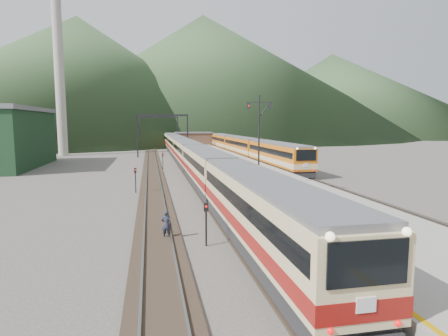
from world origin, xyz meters
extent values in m
plane|color=#47423D|center=(0.00, 0.00, 0.00)|extent=(400.00, 400.00, 0.00)
cube|color=black|center=(0.00, 40.00, 0.06)|extent=(2.60, 200.00, 0.12)
cube|color=slate|center=(-0.72, 40.00, 0.16)|extent=(0.10, 200.00, 0.14)
cube|color=slate|center=(0.72, 40.00, 0.16)|extent=(0.10, 200.00, 0.14)
cube|color=black|center=(-5.00, 40.00, 0.06)|extent=(2.60, 200.00, 0.12)
cube|color=slate|center=(-5.72, 40.00, 0.16)|extent=(0.10, 200.00, 0.14)
cube|color=slate|center=(-4.28, 40.00, 0.16)|extent=(0.10, 200.00, 0.14)
cube|color=black|center=(11.50, 40.00, 0.06)|extent=(2.60, 200.00, 0.12)
cube|color=slate|center=(10.78, 40.00, 0.16)|extent=(0.10, 200.00, 0.14)
cube|color=slate|center=(12.22, 40.00, 0.16)|extent=(0.10, 200.00, 0.14)
cube|color=gray|center=(5.60, 38.00, 0.50)|extent=(8.00, 100.00, 1.00)
cube|color=black|center=(-7.50, 55.00, 4.00)|extent=(0.25, 0.25, 8.00)
cube|color=black|center=(1.80, 55.00, 4.00)|extent=(0.25, 0.25, 8.00)
cube|color=black|center=(-2.85, 55.00, 7.80)|extent=(9.30, 0.22, 0.35)
cube|color=black|center=(-7.50, 80.00, 4.00)|extent=(0.25, 0.25, 8.00)
cube|color=black|center=(1.80, 80.00, 4.00)|extent=(0.25, 0.25, 8.00)
cube|color=black|center=(-2.85, 80.00, 7.80)|extent=(9.30, 0.22, 0.35)
cylinder|color=#9E998E|center=(-22.00, 62.00, 15.00)|extent=(1.80, 1.80, 30.00)
cube|color=brown|center=(5.60, 78.00, 2.40)|extent=(9.00, 4.00, 2.80)
cube|color=slate|center=(5.60, 78.00, 3.95)|extent=(9.40, 4.40, 0.30)
cone|color=#2F4E28|center=(-40.00, 190.00, 30.00)|extent=(180.00, 180.00, 60.00)
cone|color=#2F4E28|center=(30.00, 230.00, 37.50)|extent=(220.00, 220.00, 75.00)
cone|color=#2F4E28|center=(110.00, 210.00, 25.00)|extent=(160.00, 160.00, 50.00)
cube|color=#D7BF85|center=(0.00, 1.13, 1.89)|extent=(2.72, 18.26, 3.31)
cube|color=#D7BF85|center=(0.00, 19.89, 1.89)|extent=(2.72, 18.26, 3.31)
cube|color=#D7BF85|center=(0.00, 38.64, 1.89)|extent=(2.72, 18.26, 3.31)
cube|color=#D7BF85|center=(0.00, 57.40, 1.89)|extent=(2.72, 18.26, 3.31)
cube|color=#D7BF85|center=(0.00, 76.16, 1.89)|extent=(2.72, 18.26, 3.31)
cube|color=#C76411|center=(11.50, 31.56, 1.94)|extent=(2.80, 18.85, 3.42)
cube|color=#C76411|center=(11.50, 50.91, 1.94)|extent=(2.80, 18.85, 3.42)
cube|color=#C76411|center=(11.50, 70.25, 1.94)|extent=(2.80, 18.85, 3.42)
cylinder|color=black|center=(3.77, 14.29, 4.82)|extent=(0.14, 0.14, 7.64)
cube|color=black|center=(3.77, 14.29, 8.04)|extent=(2.10, 0.79, 0.07)
cube|color=black|center=(2.92, 14.59, 7.74)|extent=(0.30, 0.25, 0.50)
cube|color=black|center=(4.62, 13.99, 7.74)|extent=(0.30, 0.25, 0.50)
cylinder|color=black|center=(-2.54, 2.40, 1.00)|extent=(0.10, 0.10, 2.00)
cube|color=black|center=(-2.54, 2.40, 2.05)|extent=(0.23, 0.17, 0.45)
cylinder|color=black|center=(-3.57, 35.81, 1.00)|extent=(0.10, 0.10, 2.00)
cube|color=black|center=(-3.57, 35.81, 2.05)|extent=(0.23, 0.17, 0.45)
cylinder|color=black|center=(-6.63, 18.37, 1.00)|extent=(0.10, 0.10, 2.00)
cube|color=black|center=(-6.63, 18.37, 2.05)|extent=(0.22, 0.16, 0.45)
imported|color=#202433|center=(-4.49, 4.04, 0.80)|extent=(0.66, 0.52, 1.60)
camera|label=1|loc=(-5.29, -16.14, 6.31)|focal=30.00mm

